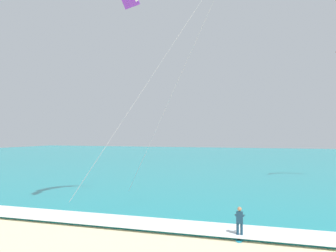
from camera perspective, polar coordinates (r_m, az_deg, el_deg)
sea at (r=79.60m, az=16.34°, el=-5.02°), size 200.00×120.00×0.20m
surf_foam at (r=21.31m, az=8.92°, el=-15.55°), size 200.00×2.83×0.04m
surfboard at (r=20.45m, az=11.00°, el=-16.72°), size 0.57×1.43×0.09m
kitesurfer at (r=20.24m, az=10.99°, el=-14.22°), size 0.55×0.55×1.69m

